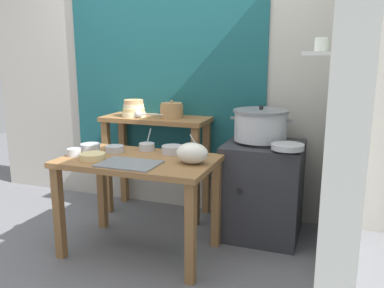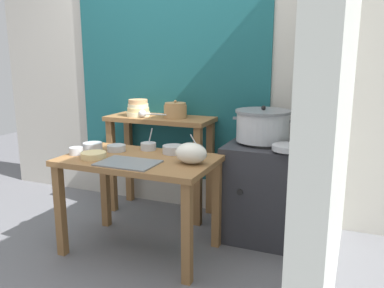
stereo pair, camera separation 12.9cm
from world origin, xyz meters
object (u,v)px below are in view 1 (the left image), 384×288
object	(u,v)px
serving_tray	(129,164)
prep_bowl_3	(74,152)
ladle	(139,114)
prep_bowl_6	(147,146)
steamer_pot	(261,125)
prep_bowl_0	(173,149)
prep_bowl_2	(115,149)
plastic_bag	(192,153)
prep_bowl_4	(90,148)
bowl_stack_enamel	(134,109)
prep_bowl_1	(93,156)
prep_bowl_5	(197,152)
clay_pot	(172,111)
prep_table	(139,173)
stove_block	(263,189)
wide_pan	(288,147)
back_shelf_table	(156,141)

from	to	relation	value
serving_tray	prep_bowl_3	distance (m)	0.50
ladle	prep_bowl_6	bearing A→B (deg)	-56.51
steamer_pot	prep_bowl_0	bearing A→B (deg)	-143.82
serving_tray	prep_bowl_2	size ratio (longest dim) A/B	2.85
plastic_bag	prep_bowl_2	bearing A→B (deg)	170.47
prep_bowl_3	prep_bowl_4	size ratio (longest dim) A/B	0.68
steamer_pot	prep_bowl_0	distance (m)	0.73
steamer_pot	prep_bowl_6	distance (m)	0.91
prep_bowl_2	bowl_stack_enamel	bearing A→B (deg)	103.78
ladle	prep_bowl_6	distance (m)	0.51
serving_tray	prep_bowl_1	distance (m)	0.31
prep_bowl_3	prep_bowl_4	bearing A→B (deg)	70.22
prep_bowl_5	prep_bowl_2	bearing A→B (deg)	-170.60
prep_bowl_0	prep_bowl_4	distance (m)	0.63
clay_pot	plastic_bag	xyz separation A→B (m)	(0.46, -0.75, -0.17)
serving_tray	prep_bowl_0	bearing A→B (deg)	67.67
prep_table	prep_bowl_2	bearing A→B (deg)	156.84
plastic_bag	prep_bowl_2	distance (m)	0.68
plastic_bag	prep_bowl_3	xyz separation A→B (m)	(-0.88, -0.09, -0.04)
stove_block	prep_table	bearing A→B (deg)	-142.14
prep_table	prep_bowl_1	bearing A→B (deg)	-153.80
bowl_stack_enamel	prep_bowl_0	world-z (taller)	bowl_stack_enamel
stove_block	prep_bowl_5	size ratio (longest dim) A/B	4.80
ladle	prep_bowl_0	distance (m)	0.68
wide_pan	prep_bowl_6	size ratio (longest dim) A/B	1.35
prep_bowl_2	plastic_bag	bearing A→B (deg)	-9.53
prep_table	wide_pan	bearing A→B (deg)	21.29
ladle	prep_bowl_5	distance (m)	0.83
prep_bowl_2	serving_tray	bearing A→B (deg)	-45.35
stove_block	plastic_bag	xyz separation A→B (m)	(-0.38, -0.62, 0.41)
bowl_stack_enamel	serving_tray	distance (m)	1.00
prep_bowl_1	prep_bowl_6	world-z (taller)	prep_bowl_6
stove_block	prep_bowl_0	world-z (taller)	same
prep_bowl_1	prep_bowl_5	size ratio (longest dim) A/B	1.10
steamer_pot	prep_bowl_3	bearing A→B (deg)	-149.21
prep_bowl_2	prep_bowl_3	bearing A→B (deg)	-136.17
wide_pan	prep_bowl_4	world-z (taller)	wide_pan
serving_tray	wide_pan	xyz separation A→B (m)	(0.98, 0.56, 0.07)
plastic_bag	prep_bowl_3	size ratio (longest dim) A/B	2.21
ladle	prep_bowl_1	xyz separation A→B (m)	(0.03, -0.78, -0.19)
prep_table	prep_bowl_4	size ratio (longest dim) A/B	7.51
prep_bowl_4	prep_bowl_6	distance (m)	0.42
prep_bowl_3	prep_bowl_5	world-z (taller)	prep_bowl_5
clay_pot	ladle	xyz separation A→B (m)	(-0.26, -0.10, -0.03)
ladle	prep_bowl_0	world-z (taller)	ladle
back_shelf_table	ladle	world-z (taller)	ladle
plastic_bag	prep_bowl_0	xyz separation A→B (m)	(-0.23, 0.22, -0.04)
prep_bowl_0	prep_bowl_2	world-z (taller)	prep_bowl_0
back_shelf_table	prep_bowl_5	xyz separation A→B (m)	(0.57, -0.53, 0.07)
prep_bowl_0	prep_bowl_1	xyz separation A→B (m)	(-0.46, -0.35, -0.01)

